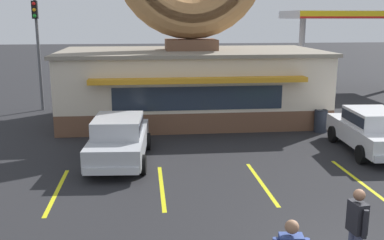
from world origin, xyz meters
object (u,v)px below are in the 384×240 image
car_white (371,129)px  trash_bin (321,121)px  car_silver (119,137)px  traffic_light_pole (38,40)px  pedestrian_blue_sweater_man (357,227)px

car_white → trash_bin: 3.18m
car_silver → traffic_light_pole: (-4.57, 9.42, 2.84)m
pedestrian_blue_sweater_man → car_silver: bearing=123.3°
car_silver → pedestrian_blue_sweater_man: (4.88, -7.44, 0.08)m
car_silver → pedestrian_blue_sweater_man: bearing=-56.7°
trash_bin → pedestrian_blue_sweater_man: bearing=-108.6°
car_silver → trash_bin: car_silver is taller
car_silver → trash_bin: bearing=21.1°
car_silver → trash_bin: 9.10m
car_white → car_silver: bearing=-178.8°
trash_bin → traffic_light_pole: 14.78m
trash_bin → traffic_light_pole: size_ratio=0.17×
trash_bin → traffic_light_pole: traffic_light_pole is taller
pedestrian_blue_sweater_man → traffic_light_pole: traffic_light_pole is taller
pedestrian_blue_sweater_man → traffic_light_pole: 19.52m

